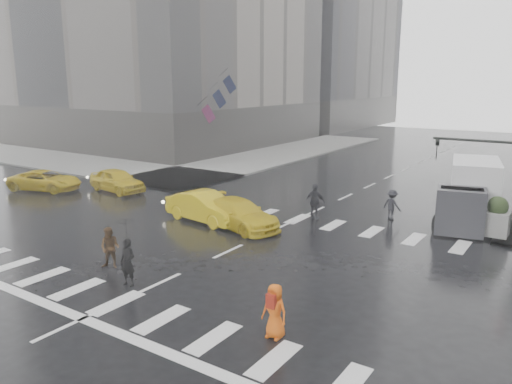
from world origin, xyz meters
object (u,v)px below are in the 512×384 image
Objects in this scene: pedestrian_brown at (110,248)px; taxi_mid at (206,207)px; taxi_front at (117,180)px; traffic_signal_pole at (501,169)px; box_truck at (471,191)px; pedestrian_orange at (275,311)px.

pedestrian_brown is 7.09m from taxi_mid.
pedestrian_brown is 13.81m from taxi_front.
pedestrian_brown is (-11.61, -12.01, -2.41)m from traffic_signal_pole.
traffic_signal_pole reaches higher than taxi_mid.
box_truck is at bearing -50.59° from taxi_mid.
pedestrian_brown is at bearing 173.38° from pedestrian_orange.
pedestrian_orange reaches higher than taxi_mid.
taxi_front is 20.94m from box_truck.
taxi_front is at bearing 151.29° from pedestrian_orange.
taxi_front is 0.74× the size of box_truck.
taxi_mid is (-1.08, 7.01, -0.05)m from pedestrian_brown.
traffic_signal_pole is 13.72m from pedestrian_orange.
box_truck is at bearing 82.51° from pedestrian_orange.
taxi_mid is (-12.69, -4.99, -2.46)m from traffic_signal_pole.
taxi_front is at bearing -179.16° from box_truck.
pedestrian_orange is at bearing -32.57° from pedestrian_brown.
traffic_signal_pole is 13.85m from taxi_mid.
box_truck reaches higher than taxi_front.
pedestrian_brown reaches higher than taxi_front.
traffic_signal_pole is at bearing -60.92° from taxi_mid.
pedestrian_brown is 17.24m from box_truck.
taxi_front is at bearing -172.77° from traffic_signal_pole.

